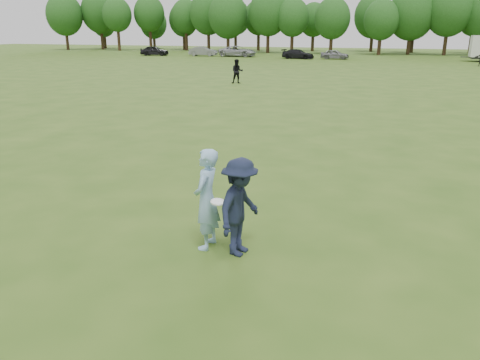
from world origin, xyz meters
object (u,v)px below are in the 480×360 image
at_px(defender, 240,207).
at_px(car_c, 238,51).
at_px(car_d, 298,54).
at_px(car_b, 203,51).
at_px(thrower, 207,199).
at_px(car_e, 335,54).
at_px(car_a, 155,51).
at_px(player_far_a, 237,71).

bearing_deg(defender, car_c, 28.97).
bearing_deg(car_d, car_b, 88.62).
relative_size(thrower, car_b, 0.46).
height_order(car_c, car_e, car_c).
xyz_separation_m(defender, car_b, (-26.33, 60.90, -0.23)).
height_order(thrower, car_b, thrower).
bearing_deg(car_b, thrower, -163.10).
bearing_deg(car_b, car_e, -100.05).
bearing_deg(car_a, car_c, -91.80).
bearing_deg(thrower, car_e, -175.96).
height_order(player_far_a, car_a, player_far_a).
bearing_deg(defender, car_e, 16.06).
relative_size(thrower, defender, 1.05).
height_order(defender, car_c, defender).
bearing_deg(car_e, car_a, 93.51).
relative_size(car_b, car_d, 0.95).
height_order(defender, car_a, defender).
relative_size(player_far_a, car_b, 0.43).
relative_size(thrower, car_d, 0.44).
relative_size(car_d, car_e, 1.17).
height_order(car_a, car_d, car_a).
distance_m(car_c, car_d, 9.89).
distance_m(thrower, car_e, 59.64).
bearing_deg(car_c, car_b, 92.61).
bearing_deg(car_b, player_far_a, -159.20).
height_order(car_b, car_d, car_b).
xyz_separation_m(defender, car_e, (-6.12, 59.46, -0.28)).
relative_size(thrower, player_far_a, 1.07).
bearing_deg(car_e, thrower, -170.92).
distance_m(thrower, player_far_a, 28.33).
bearing_deg(defender, player_far_a, 29.08).
bearing_deg(car_e, car_c, 87.67).
xyz_separation_m(thrower, car_c, (-20.09, 60.98, -0.20)).
bearing_deg(thrower, car_c, -162.96).
xyz_separation_m(thrower, car_d, (-10.46, 58.75, -0.33)).
bearing_deg(player_far_a, defender, -91.37).
height_order(thrower, car_d, thrower).
relative_size(defender, car_c, 0.33).
relative_size(car_a, car_e, 1.13).
bearing_deg(car_b, car_a, 93.56).
height_order(thrower, car_c, thrower).
distance_m(defender, car_e, 59.77).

